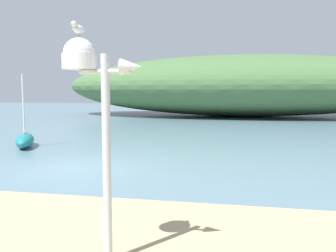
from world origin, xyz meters
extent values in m
plane|color=slate|center=(0.00, 0.00, 0.00)|extent=(120.00, 120.00, 0.00)
ellipsoid|color=#476B3D|center=(5.89, 26.73, 3.19)|extent=(37.87, 14.83, 6.38)
cylinder|color=silver|center=(3.48, -6.33, 1.67)|extent=(0.12, 0.12, 2.93)
cylinder|color=silver|center=(3.48, -6.33, 2.89)|extent=(0.74, 0.07, 0.07)
cylinder|color=white|center=(3.12, -6.33, 3.03)|extent=(0.48, 0.48, 0.21)
sphere|color=white|center=(3.12, -6.33, 3.14)|extent=(0.44, 0.44, 0.44)
cone|color=silver|center=(3.85, -6.33, 2.95)|extent=(0.29, 0.23, 0.23)
cylinder|color=orange|center=(3.13, -6.33, 3.38)|extent=(0.01, 0.01, 0.05)
cylinder|color=orange|center=(3.10, -6.32, 3.38)|extent=(0.01, 0.01, 0.05)
ellipsoid|color=white|center=(3.12, -6.33, 3.46)|extent=(0.16, 0.23, 0.12)
ellipsoid|color=#9EA0A8|center=(3.12, -6.33, 3.49)|extent=(0.14, 0.21, 0.04)
sphere|color=white|center=(3.09, -6.41, 3.52)|extent=(0.08, 0.08, 0.08)
cone|color=gold|center=(3.07, -6.47, 3.52)|extent=(0.04, 0.05, 0.02)
ellipsoid|color=teal|center=(-4.42, 3.71, 0.32)|extent=(1.88, 2.63, 0.64)
cylinder|color=silver|center=(-4.42, 3.71, 1.93)|extent=(0.08, 0.08, 2.97)
cylinder|color=silver|center=(-4.60, 4.05, 0.70)|extent=(0.59, 1.05, 0.06)
camera|label=1|loc=(5.22, -10.83, 2.63)|focal=37.01mm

